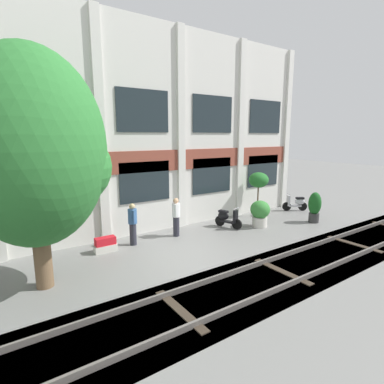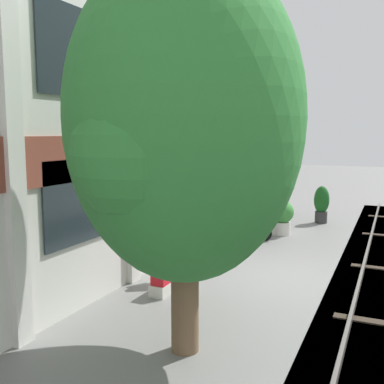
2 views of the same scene
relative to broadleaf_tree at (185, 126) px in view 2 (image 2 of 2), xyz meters
name	(u,v)px [view 2 (image 2 of 2)]	position (x,y,z in m)	size (l,w,h in m)	color
ground_plane	(269,276)	(4.41, -0.27, -3.72)	(80.00, 80.00, 0.00)	slate
apartment_facade	(156,105)	(4.41, 2.94, 0.62)	(18.23, 0.64, 8.74)	silver
broadleaf_tree	(185,126)	(0.00, 0.00, 0.00)	(3.92, 3.73, 6.42)	brown
potted_plant_fluted_column	(321,204)	(11.88, -0.42, -2.93)	(0.60, 0.60, 1.49)	#333333
potted_plant_square_trough	(165,282)	(2.24, 1.57, -3.46)	(0.82, 0.39, 0.54)	beige
potted_plant_stone_basin	(281,216)	(9.17, 0.57, -3.05)	(0.90, 0.90, 1.23)	beige
potted_plant_tall_urn	(254,178)	(10.47, 1.96, -1.87)	(1.02, 1.02, 2.31)	beige
scooter_near_curb	(249,228)	(7.83, 1.32, -3.28)	(0.66, 1.34, 0.98)	black
scooter_second_parked	(280,204)	(13.09, 1.52, -3.28)	(1.19, 0.86, 0.98)	black
resident_by_doorway	(182,244)	(3.36, 1.67, -2.84)	(0.34, 0.52, 1.64)	#282833
resident_watching_tracks	(213,229)	(5.28, 1.61, -2.85)	(0.34, 0.46, 1.63)	#282833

